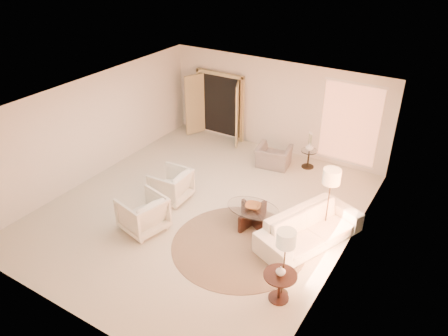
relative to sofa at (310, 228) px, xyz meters
The scene contains 18 objects.
room 2.93m from the sofa, behind, with size 7.04×8.04×2.83m.
windows_right 1.22m from the sofa, ahead, with size 0.10×6.40×2.40m, color #FF9766, non-canonical shape.
window_back_corner 3.90m from the sofa, 96.64° to the left, with size 1.70×0.10×2.40m, color #FF9766, non-canonical shape.
curtains_right 1.40m from the sofa, 50.32° to the left, with size 0.06×5.20×2.60m, color #BFB288, non-canonical shape.
french_doors 5.92m from the sofa, 142.03° to the left, with size 1.95×0.66×2.16m.
area_rug 1.61m from the sofa, 142.98° to the right, with size 2.96×2.96×0.01m, color #483728.
sofa is the anchor object (origin of this frame).
armchair_left 3.67m from the sofa, behind, with size 0.88×0.82×0.91m, color white.
armchair_right 3.76m from the sofa, 155.50° to the right, with size 0.92×0.86×0.95m, color white.
accent_chair 3.51m from the sofa, 129.05° to the left, with size 0.95×0.62×0.83m, color gray.
coffee_table 1.37m from the sofa, behind, with size 1.68×1.68×0.47m.
end_table 1.90m from the sofa, 85.05° to the right, with size 0.63×0.63×0.60m.
side_table 3.46m from the sofa, 112.42° to the left, with size 0.47×0.47×0.54m.
floor_lamp_near 1.17m from the sofa, 73.83° to the left, with size 0.39×0.39×1.62m.
floor_lamp_far 1.98m from the sofa, 84.68° to the right, with size 0.36×0.36×1.49m.
bowl 1.38m from the sofa, behind, with size 0.37×0.37×0.09m, color brown.
end_vase 1.93m from the sofa, 85.05° to the right, with size 0.18×0.18×0.19m, color white.
side_vase 3.47m from the sofa, 112.42° to the left, with size 0.23×0.23×0.24m, color white.
Camera 1 is at (5.17, -7.34, 6.20)m, focal length 35.00 mm.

